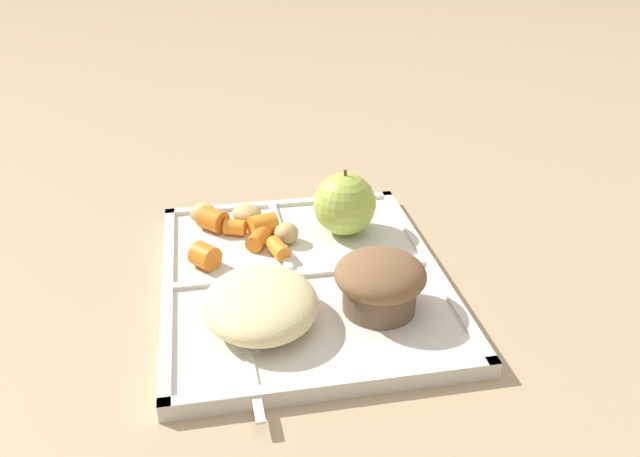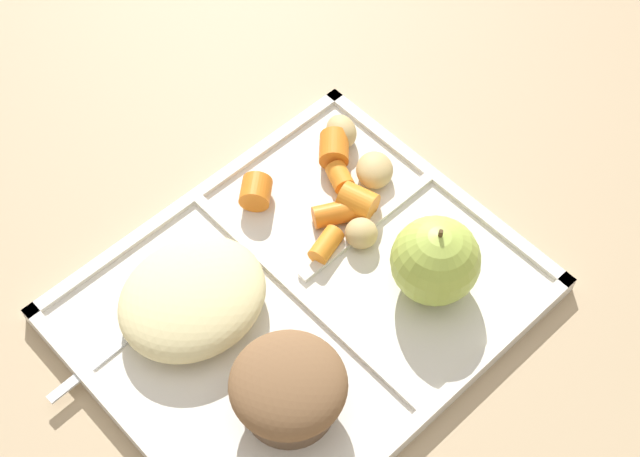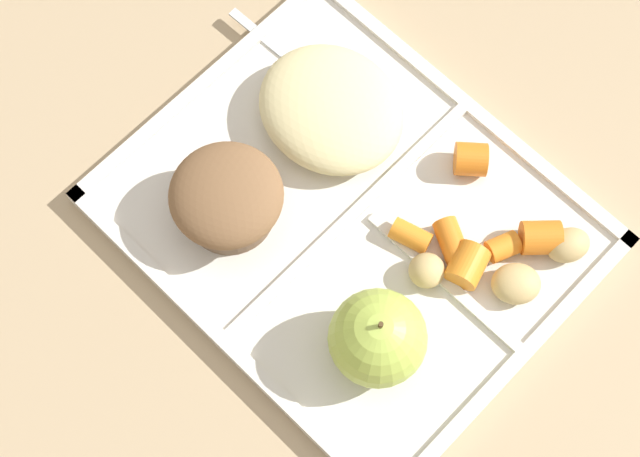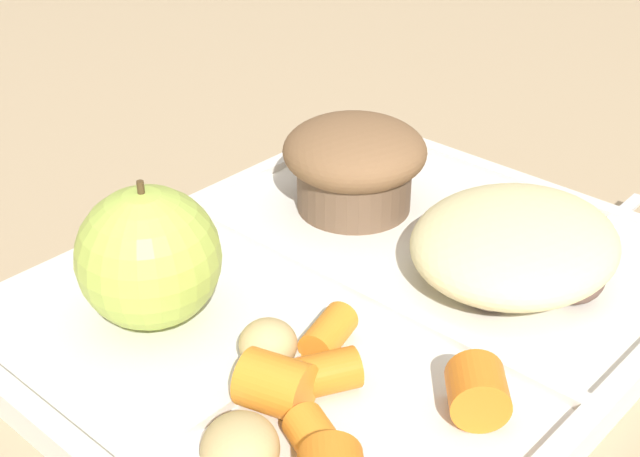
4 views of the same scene
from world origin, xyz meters
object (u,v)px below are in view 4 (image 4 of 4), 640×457
Objects in this scene: lunch_tray at (357,302)px; plastic_fork at (579,250)px; green_apple at (149,257)px; bran_muffin at (354,163)px.

plastic_fork is at bearing -29.72° from lunch_tray.
green_apple is 0.90× the size of bran_muffin.
plastic_fork is (0.21, -0.13, -0.04)m from green_apple.
bran_muffin reaches higher than lunch_tray.
lunch_tray is 0.14m from plastic_fork.
bran_muffin is at bearing 109.63° from plastic_fork.
plastic_fork is (0.12, -0.07, 0.01)m from lunch_tray.
lunch_tray is 2.41× the size of plastic_fork.
plastic_fork is (0.05, -0.13, -0.03)m from bran_muffin.
green_apple is at bearing 143.58° from lunch_tray.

